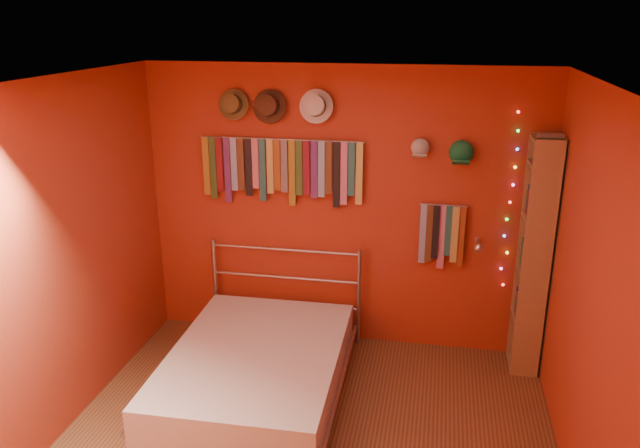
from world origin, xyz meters
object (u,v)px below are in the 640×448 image
Objects in this scene: tie_rack at (281,167)px; reading_lamp at (478,246)px; bookshelf at (540,256)px; bed at (256,370)px.

reading_lamp is (1.71, -0.18, -0.54)m from tie_rack.
reading_lamp is 0.16× the size of bookshelf.
tie_rack is 4.61× the size of reading_lamp.
tie_rack reaches higher than bed.
reading_lamp is at bearing -177.36° from bookshelf.
bed is at bearing -153.80° from reading_lamp.
tie_rack is at bearing 174.05° from reading_lamp.
tie_rack is 1.80m from reading_lamp.
tie_rack is 2.28m from bookshelf.
bookshelf reaches higher than reading_lamp.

